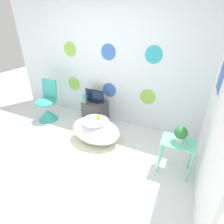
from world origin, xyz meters
TOP-DOWN VIEW (x-y plane):
  - ground_plane at (0.00, 0.00)m, footprint 12.00×12.00m
  - wall_back_dotted at (0.00, 1.79)m, footprint 4.95×0.05m
  - wall_right at (1.99, 0.89)m, footprint 0.06×2.77m
  - rug at (0.14, 0.73)m, footprint 1.35×0.82m
  - bathtub at (0.18, 0.87)m, footprint 0.96×0.61m
  - rubber_duck at (0.23, 0.92)m, footprint 0.08×0.08m
  - chair at (-1.24, 1.12)m, footprint 0.47×0.47m
  - tv_cabinet at (-0.22, 1.55)m, footprint 0.48×0.39m
  - tv at (-0.22, 1.55)m, footprint 0.45×0.12m
  - vase at (-0.40, 1.42)m, footprint 0.10×0.10m
  - side_table at (1.65, 0.73)m, footprint 0.47×0.34m
  - potted_plant_left at (1.65, 0.73)m, footprint 0.18×0.18m

SIDE VIEW (x-z plane):
  - ground_plane at x=0.00m, z-range 0.00..0.00m
  - rug at x=0.14m, z-range 0.00..0.01m
  - tv_cabinet at x=-0.22m, z-range 0.00..0.47m
  - bathtub at x=0.18m, z-range 0.00..0.48m
  - chair at x=-1.24m, z-range -0.17..0.75m
  - side_table at x=1.65m, z-range 0.17..0.73m
  - rubber_duck at x=0.23m, z-range 0.47..0.56m
  - vase at x=-0.40m, z-range 0.46..0.66m
  - tv at x=-0.22m, z-range 0.45..0.74m
  - potted_plant_left at x=1.65m, z-range 0.58..0.83m
  - wall_back_dotted at x=0.00m, z-range 0.00..2.60m
  - wall_right at x=1.99m, z-range 0.00..2.60m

